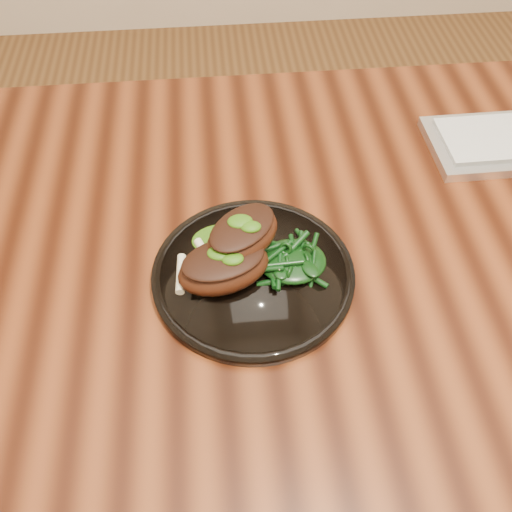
{
  "coord_description": "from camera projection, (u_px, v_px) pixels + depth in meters",
  "views": [
    {
      "loc": [
        -0.28,
        -0.51,
        1.33
      ],
      "look_at": [
        -0.23,
        -0.05,
        0.78
      ],
      "focal_mm": 40.0,
      "sensor_mm": 36.0,
      "label": 1
    }
  ],
  "objects": [
    {
      "name": "herb_smear",
      "position": [
        225.0,
        239.0,
        0.75
      ],
      "size": [
        0.09,
        0.06,
        0.01
      ],
      "primitive_type": "ellipsoid",
      "color": "#1F4D08",
      "rests_on": "plate"
    },
    {
      "name": "plate",
      "position": [
        253.0,
        274.0,
        0.73
      ],
      "size": [
        0.26,
        0.26,
        0.02
      ],
      "color": "black",
      "rests_on": "desk"
    },
    {
      "name": "greens_heap",
      "position": [
        293.0,
        258.0,
        0.72
      ],
      "size": [
        0.09,
        0.08,
        0.03
      ],
      "color": "black",
      "rests_on": "plate"
    },
    {
      "name": "lamb_chop_back",
      "position": [
        242.0,
        235.0,
        0.7
      ],
      "size": [
        0.13,
        0.12,
        0.05
      ],
      "color": "#3D190B",
      "rests_on": "plate"
    },
    {
      "name": "lamb_chop_front",
      "position": [
        223.0,
        266.0,
        0.69
      ],
      "size": [
        0.13,
        0.1,
        0.05
      ],
      "color": "#3D190B",
      "rests_on": "plate"
    },
    {
      "name": "desk",
      "position": [
        407.0,
        266.0,
        0.85
      ],
      "size": [
        1.6,
        0.8,
        0.75
      ],
      "color": "black",
      "rests_on": "ground"
    }
  ]
}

